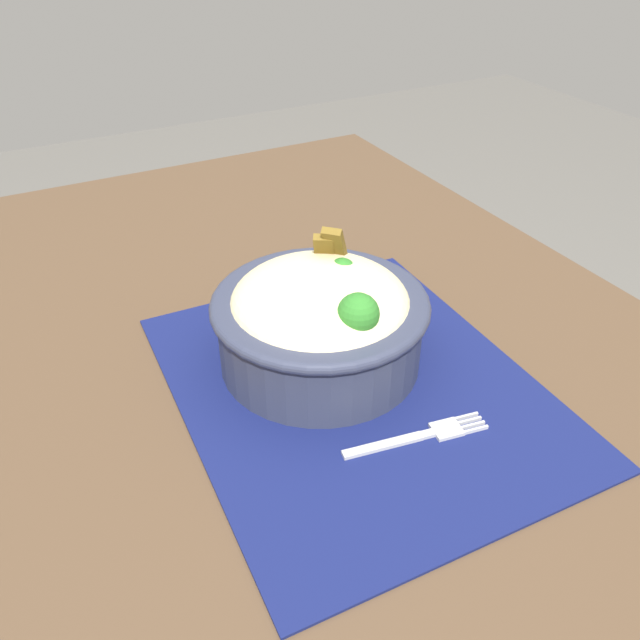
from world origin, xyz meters
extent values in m
cube|color=#4C3826|center=(0.00, 0.00, 0.69)|extent=(1.24, 0.76, 0.02)
cylinder|color=#412F20|center=(-0.56, -0.32, 0.34)|extent=(0.04, 0.04, 0.68)
cylinder|color=#412F20|center=(-0.56, 0.32, 0.34)|extent=(0.04, 0.04, 0.68)
cube|color=#11194C|center=(0.04, 0.00, 0.71)|extent=(0.42, 0.34, 0.00)
cylinder|color=#2D3347|center=(-0.02, -0.01, 0.75)|extent=(0.20, 0.20, 0.08)
torus|color=#2D3347|center=(-0.02, -0.01, 0.78)|extent=(0.22, 0.22, 0.01)
ellipsoid|color=beige|center=(-0.02, -0.01, 0.78)|extent=(0.24, 0.24, 0.07)
sphere|color=#2B7326|center=(0.04, -0.01, 0.80)|extent=(0.04, 0.04, 0.04)
sphere|color=#2B7326|center=(-0.03, 0.02, 0.80)|extent=(0.03, 0.03, 0.03)
cylinder|color=orange|center=(-0.05, 0.01, 0.80)|extent=(0.04, 0.01, 0.01)
cylinder|color=orange|center=(-0.02, 0.00, 0.80)|extent=(0.03, 0.03, 0.01)
cube|color=brown|center=(-0.05, 0.03, 0.81)|extent=(0.04, 0.04, 0.06)
cube|color=brown|center=(-0.06, 0.02, 0.81)|extent=(0.04, 0.03, 0.05)
cube|color=#B3B3B3|center=(0.12, -0.02, 0.71)|extent=(0.02, 0.08, 0.00)
cube|color=#B3B3B3|center=(0.13, 0.02, 0.71)|extent=(0.01, 0.01, 0.00)
cube|color=#B3B3B3|center=(0.13, 0.04, 0.71)|extent=(0.03, 0.03, 0.00)
cube|color=#B3B3B3|center=(0.14, 0.06, 0.71)|extent=(0.01, 0.02, 0.00)
cube|color=#B3B3B3|center=(0.14, 0.07, 0.71)|extent=(0.01, 0.02, 0.00)
cube|color=#B3B3B3|center=(0.13, 0.07, 0.71)|extent=(0.01, 0.02, 0.00)
cube|color=#B3B3B3|center=(0.12, 0.07, 0.71)|extent=(0.01, 0.02, 0.00)
camera|label=1|loc=(0.45, -0.26, 1.12)|focal=36.09mm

